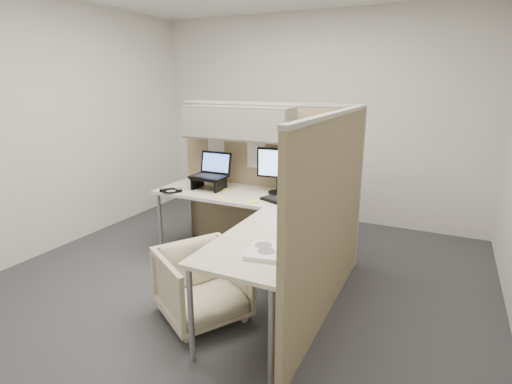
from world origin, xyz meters
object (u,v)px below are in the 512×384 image
at_px(desk, 253,213).
at_px(office_chair, 203,281).
at_px(monitor_left, 278,167).
at_px(keyboard, 281,202).

distance_m(desk, office_chair, 0.79).
relative_size(desk, monitor_left, 4.29).
relative_size(monitor_left, keyboard, 1.08).
distance_m(monitor_left, keyboard, 0.43).
height_order(desk, keyboard, keyboard).
distance_m(desk, monitor_left, 0.65).
bearing_deg(office_chair, keyboard, 16.83).
relative_size(office_chair, monitor_left, 1.38).
height_order(office_chair, monitor_left, monitor_left).
height_order(monitor_left, keyboard, monitor_left).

